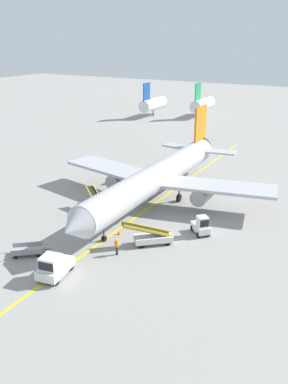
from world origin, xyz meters
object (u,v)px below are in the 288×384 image
Objects in this scene: ground_crew_marshaller at (117,246)px; safety_cone_wingtip_right at (119,232)px; safety_cone_nose_left at (127,202)px; baggage_cart_loaded at (27,250)px; baggage_tug_near_wing at (201,226)px; belt_loader_aft_hold at (152,237)px; safety_cone_nose_right at (79,202)px; pushback_tug at (54,266)px; airliner at (158,176)px; belt_loader_forward_hold at (99,207)px.

ground_crew_marshaller is 3.86× the size of safety_cone_wingtip_right.
safety_cone_wingtip_right is (3.79, -7.68, 0.00)m from safety_cone_nose_left.
ground_crew_marshaller is at bearing -62.24° from safety_cone_nose_left.
baggage_cart_loaded is 8.50m from ground_crew_marshaller.
baggage_tug_near_wing reaches higher than safety_cone_wingtip_right.
safety_cone_nose_left is 8.56m from safety_cone_wingtip_right.
belt_loader_aft_hold is 10.40× the size of safety_cone_wingtip_right.
pushback_tug is at bearing -58.83° from safety_cone_nose_right.
pushback_tug is (0.37, -19.61, -2.42)m from airliner.
baggage_tug_near_wing is 12.53m from belt_loader_forward_hold.
pushback_tug is 1.15× the size of baggage_cart_loaded.
baggage_tug_near_wing is 0.54× the size of belt_loader_forward_hold.
pushback_tug reaches higher than baggage_tug_near_wing.
airliner reaches higher than safety_cone_nose_right.
ground_crew_marshaller is at bearing -36.63° from safety_cone_nose_right.
ground_crew_marshaller is at bearing 30.12° from baggage_cart_loaded.
pushback_tug is 8.85× the size of safety_cone_nose_left.
pushback_tug is at bearing -69.97° from belt_loader_forward_hold.
belt_loader_forward_hold is 3.99m from safety_cone_nose_right.
belt_loader_forward_hold reaches higher than safety_cone_wingtip_right.
safety_cone_nose_left is at bearing -142.38° from airliner.
ground_crew_marshaller is 4.34m from safety_cone_wingtip_right.
belt_loader_forward_hold is 1.06× the size of belt_loader_aft_hold.
belt_loader_forward_hold is 11.07× the size of safety_cone_wingtip_right.
belt_loader_aft_hold reaches higher than baggage_cart_loaded.
belt_loader_aft_hold reaches higher than safety_cone_nose_right.
ground_crew_marshaller is (-5.20, -8.09, -0.02)m from baggage_tug_near_wing.
ground_crew_marshaller reaches higher than safety_cone_wingtip_right.
ground_crew_marshaller is 3.86× the size of safety_cone_nose_right.
baggage_tug_near_wing is 5.98× the size of safety_cone_wingtip_right.
airliner is 80.13× the size of safety_cone_nose_right.
baggage_cart_loaded is (-12.54, -12.35, -0.46)m from baggage_tug_near_wing.
pushback_tug reaches higher than safety_cone_wingtip_right.
baggage_tug_near_wing is 0.57× the size of belt_loader_aft_hold.
pushback_tug is 15.98m from baggage_tug_near_wing.
baggage_cart_loaded is at bearing 161.24° from pushback_tug.
airliner is 7.70× the size of belt_loader_aft_hold.
safety_cone_nose_right is 1.00× the size of safety_cone_wingtip_right.
baggage_cart_loaded reaches higher than safety_cone_nose_left.
belt_loader_forward_hold reaches higher than safety_cone_nose_left.
airliner is at bearing 91.08° from pushback_tug.
safety_cone_nose_left is (-3.07, -2.36, -3.20)m from airliner.
pushback_tug is 8.85× the size of safety_cone_nose_right.
safety_cone_nose_right is at bearing 143.37° from ground_crew_marshaller.
belt_loader_aft_hold is at bearing 65.13° from pushback_tug.
safety_cone_wingtip_right is at bearing 178.49° from belt_loader_aft_hold.
safety_cone_nose_left is (1.36, 15.62, -0.25)m from baggage_cart_loaded.
safety_cone_nose_left and safety_cone_nose_right have the same top height.
belt_loader_aft_hold is 4.03m from ground_crew_marshaller.
safety_cone_nose_right is (-16.29, 0.16, -0.71)m from baggage_tug_near_wing.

